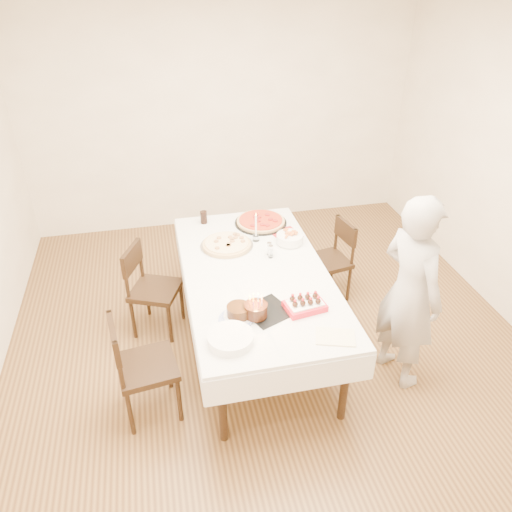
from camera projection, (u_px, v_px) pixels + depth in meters
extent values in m
plane|color=#50331B|center=(271.00, 349.00, 4.35)|extent=(5.00, 5.00, 0.00)
cube|color=white|center=(221.00, 114.00, 5.71)|extent=(4.50, 0.04, 2.70)
plane|color=white|center=(279.00, 4.00, 2.92)|extent=(5.00, 5.00, 0.00)
cube|color=white|center=(256.00, 309.00, 4.22)|extent=(1.67, 2.37, 0.75)
imported|color=#A39E9A|center=(410.00, 293.00, 3.71)|extent=(0.53, 0.66, 1.59)
cylinder|color=beige|center=(227.00, 244.00, 4.36)|extent=(0.56, 0.56, 0.04)
cylinder|color=red|center=(261.00, 221.00, 4.72)|extent=(0.65, 0.65, 0.04)
cube|color=#B21E1E|center=(286.00, 234.00, 4.55)|extent=(0.29, 0.29, 0.01)
cylinder|color=white|center=(290.00, 238.00, 4.40)|extent=(0.29, 0.29, 0.08)
cylinder|color=white|center=(256.00, 227.00, 4.38)|extent=(0.07, 0.07, 0.28)
cylinder|color=black|center=(204.00, 217.00, 4.71)|extent=(0.07, 0.07, 0.12)
cylinder|color=#39200E|center=(239.00, 311.00, 3.52)|extent=(0.24, 0.24, 0.09)
cube|color=black|center=(268.00, 311.00, 3.59)|extent=(0.40, 0.40, 0.01)
cylinder|color=#3B1D10|center=(256.00, 306.00, 3.50)|extent=(0.22, 0.22, 0.16)
cube|color=beige|center=(335.00, 338.00, 3.35)|extent=(0.30, 0.25, 0.02)
cylinder|color=white|center=(230.00, 338.00, 3.30)|extent=(0.39, 0.39, 0.06)
cylinder|color=white|center=(236.00, 319.00, 3.51)|extent=(0.33, 0.33, 0.01)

